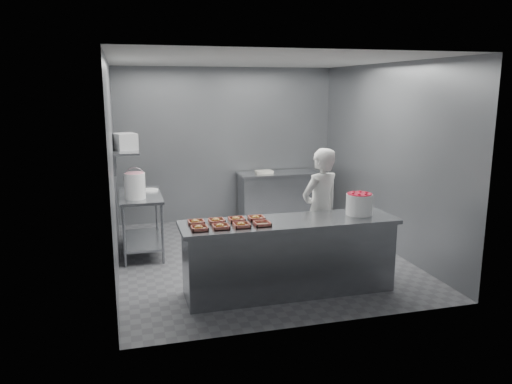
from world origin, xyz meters
TOP-DOWN VIEW (x-y plane):
  - floor at (0.00, 0.00)m, footprint 4.50×4.50m
  - ceiling at (0.00, 0.00)m, footprint 4.50×4.50m
  - wall_back at (0.00, 2.25)m, footprint 4.00×0.04m
  - wall_left at (-2.00, 0.00)m, footprint 0.04×4.50m
  - wall_right at (2.00, 0.00)m, footprint 0.04×4.50m
  - service_counter at (0.00, -1.35)m, footprint 2.60×0.70m
  - prep_table at (-1.65, 0.60)m, footprint 0.60×1.20m
  - back_counter at (0.90, 1.90)m, footprint 1.50×0.60m
  - wall_shelf at (-1.82, 0.60)m, footprint 0.35×0.90m
  - tray_0 at (-1.10, -1.48)m, footprint 0.19×0.18m
  - tray_1 at (-0.86, -1.48)m, footprint 0.19×0.18m
  - tray_2 at (-0.62, -1.48)m, footprint 0.19×0.18m
  - tray_3 at (-0.37, -1.48)m, footprint 0.19×0.18m
  - tray_4 at (-1.10, -1.22)m, footprint 0.19×0.18m
  - tray_5 at (-0.86, -1.22)m, footprint 0.19×0.18m
  - tray_6 at (-0.62, -1.22)m, footprint 0.19×0.18m
  - tray_7 at (-0.38, -1.22)m, footprint 0.19×0.18m
  - worker at (0.64, -0.75)m, footprint 0.72×0.61m
  - strawberry_tub at (0.92, -1.31)m, footprint 0.32×0.32m
  - glaze_bucket at (-1.72, 0.33)m, footprint 0.31×0.29m
  - bucket_lid at (-1.51, 0.82)m, footprint 0.31×0.31m
  - rag at (-1.72, 0.88)m, footprint 0.19×0.18m
  - appliance at (-1.82, 0.61)m, footprint 0.36×0.38m
  - paper_stack at (0.62, 1.90)m, footprint 0.31×0.23m

SIDE VIEW (x-z plane):
  - floor at x=0.00m, z-range 0.00..0.00m
  - back_counter at x=0.90m, z-range 0.00..0.90m
  - service_counter at x=0.00m, z-range 0.00..0.90m
  - prep_table at x=-1.65m, z-range 0.14..1.04m
  - worker at x=0.64m, z-range 0.00..1.67m
  - rag at x=-1.72m, z-range 0.90..0.92m
  - bucket_lid at x=-1.51m, z-range 0.90..0.92m
  - tray_3 at x=-0.37m, z-range 0.90..0.94m
  - tray_0 at x=-1.10m, z-range 0.89..0.95m
  - tray_1 at x=-0.86m, z-range 0.89..0.95m
  - tray_2 at x=-0.62m, z-range 0.89..0.95m
  - tray_4 at x=-1.10m, z-range 0.89..0.95m
  - tray_5 at x=-0.86m, z-range 0.89..0.95m
  - tray_6 at x=-0.62m, z-range 0.89..0.95m
  - tray_7 at x=-0.38m, z-range 0.89..0.95m
  - paper_stack at x=0.62m, z-range 0.90..0.95m
  - strawberry_tub at x=0.92m, z-range 0.91..1.18m
  - glaze_bucket at x=-1.72m, z-range 0.87..1.32m
  - wall_back at x=0.00m, z-range 0.00..2.80m
  - wall_left at x=-2.00m, z-range 0.00..2.80m
  - wall_right at x=2.00m, z-range 0.00..2.80m
  - wall_shelf at x=-1.82m, z-range 1.54..1.56m
  - appliance at x=-1.82m, z-range 1.56..1.80m
  - ceiling at x=0.00m, z-range 2.80..2.80m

